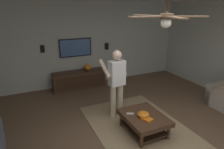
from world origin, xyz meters
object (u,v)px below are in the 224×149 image
(vase_round, at_px, (88,67))
(wall_speaker_right, at_px, (42,49))
(bowl, at_px, (143,114))
(remote_white, at_px, (130,114))
(wall_speaker_left, at_px, (107,46))
(media_console, at_px, (79,79))
(book, at_px, (147,119))
(coffee_table, at_px, (144,120))
(ceiling_fan, at_px, (166,18))
(person_standing, at_px, (116,80))
(tv, at_px, (76,48))

(vase_round, relative_size, wall_speaker_right, 1.00)
(bowl, distance_m, remote_white, 0.29)
(wall_speaker_left, bearing_deg, wall_speaker_right, 90.00)
(bowl, height_order, remote_white, bowl)
(media_console, xyz_separation_m, book, (-3.16, -0.51, 0.14))
(coffee_table, height_order, ceiling_fan, ceiling_fan)
(bowl, bearing_deg, wall_speaker_right, 24.77)
(person_standing, bearing_deg, remote_white, 174.08)
(remote_white, distance_m, ceiling_fan, 2.12)
(person_standing, xyz_separation_m, vase_round, (2.13, 0.02, -0.27))
(bowl, relative_size, ceiling_fan, 0.21)
(remote_white, distance_m, vase_round, 2.83)
(coffee_table, bearing_deg, person_standing, 15.38)
(remote_white, distance_m, wall_speaker_left, 3.29)
(media_console, xyz_separation_m, wall_speaker_left, (0.25, -1.10, 0.97))
(book, bearing_deg, bowl, -22.32)
(person_standing, height_order, wall_speaker_left, person_standing)
(wall_speaker_left, xyz_separation_m, wall_speaker_right, (0.00, 2.11, 0.09))
(person_standing, height_order, book, person_standing)
(person_standing, relative_size, wall_speaker_right, 7.45)
(person_standing, relative_size, wall_speaker_left, 7.45)
(person_standing, distance_m, wall_speaker_left, 2.54)
(bowl, relative_size, vase_round, 1.14)
(tv, distance_m, bowl, 3.42)
(wall_speaker_right, xyz_separation_m, ceiling_fan, (-3.82, -1.46, 1.06))
(bowl, height_order, vase_round, vase_round)
(media_console, bearing_deg, bowl, 9.44)
(person_standing, relative_size, bowl, 6.56)
(coffee_table, xyz_separation_m, ceiling_fan, (-0.57, 0.11, 2.10))
(wall_speaker_right, height_order, ceiling_fan, ceiling_fan)
(media_console, relative_size, ceiling_fan, 1.45)
(coffee_table, height_order, wall_speaker_left, wall_speaker_left)
(person_standing, bearing_deg, bowl, -173.84)
(person_standing, height_order, ceiling_fan, ceiling_fan)
(tv, distance_m, ceiling_fan, 3.99)
(bowl, bearing_deg, coffee_table, -48.37)
(tv, height_order, wall_speaker_right, tv)
(tv, distance_m, person_standing, 2.43)
(bowl, height_order, wall_speaker_left, wall_speaker_left)
(coffee_table, xyz_separation_m, wall_speaker_right, (3.25, 1.57, 1.04))
(person_standing, distance_m, book, 1.16)
(tv, xyz_separation_m, wall_speaker_left, (0.01, -1.10, -0.05))
(wall_speaker_left, bearing_deg, bowl, 169.83)
(bowl, bearing_deg, wall_speaker_left, -10.17)
(coffee_table, xyz_separation_m, book, (-0.17, 0.05, 0.12))
(vase_round, height_order, wall_speaker_right, wall_speaker_right)
(remote_white, height_order, ceiling_fan, ceiling_fan)
(tv, xyz_separation_m, ceiling_fan, (-3.81, -0.45, 1.11))
(bowl, xyz_separation_m, book, (-0.12, -0.00, -0.04))
(wall_speaker_left, bearing_deg, person_standing, 162.00)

